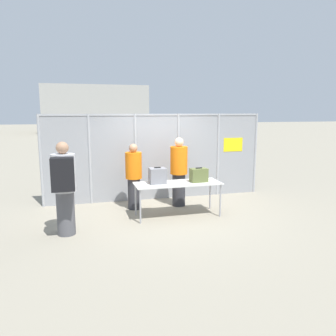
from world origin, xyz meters
The scene contains 10 objects.
ground_plane centered at (0.00, 0.00, 0.00)m, with size 120.00×120.00×0.00m, color gray.
fence_section centered at (0.02, 1.55, 1.23)m, with size 6.14×0.07×2.38m.
inspection_table centered at (0.10, -0.09, 0.74)m, with size 2.01×0.74×0.80m.
suitcase_grey centered at (-0.36, -0.01, 0.97)m, with size 0.37×0.31×0.38m.
suitcase_olive centered at (0.62, -0.11, 0.96)m, with size 0.41×0.26×0.34m.
traveler_hooded centered at (-2.39, -0.71, 1.03)m, with size 0.46×0.72×1.87m.
security_worker_near centered at (0.38, 0.73, 0.92)m, with size 0.44×0.44×1.78m.
security_worker_far centered at (-0.79, 0.74, 0.85)m, with size 0.41×0.41×1.65m.
utility_trailer centered at (0.88, 4.14, 0.41)m, with size 3.53×2.10×0.71m.
distant_hangar centered at (-0.09, 33.62, 2.64)m, with size 11.45×8.80×5.28m.
Camera 1 is at (-2.06, -7.22, 2.44)m, focal length 35.00 mm.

